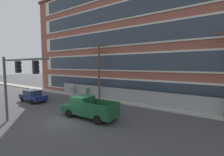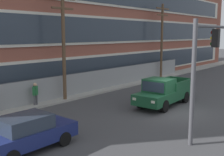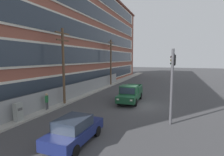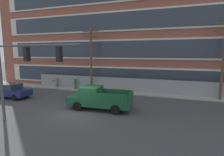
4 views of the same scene
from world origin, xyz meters
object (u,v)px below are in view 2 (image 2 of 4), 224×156
(traffic_signal_mast, at_px, (211,53))
(pickup_truck_dark_green, at_px, (163,92))
(utility_pole_near_corner, at_px, (64,42))
(utility_pole_midblock, at_px, (162,37))
(sedan_navy, at_px, (28,132))
(pedestrian_near_cabinet, at_px, (35,93))

(traffic_signal_mast, relative_size, pickup_truck_dark_green, 1.15)
(traffic_signal_mast, xyz_separation_m, utility_pole_near_corner, (-0.12, 10.75, 0.35))
(traffic_signal_mast, height_order, pickup_truck_dark_green, traffic_signal_mast)
(traffic_signal_mast, height_order, utility_pole_midblock, utility_pole_midblock)
(traffic_signal_mast, height_order, utility_pole_near_corner, utility_pole_near_corner)
(pickup_truck_dark_green, bearing_deg, traffic_signal_mast, -127.54)
(sedan_navy, distance_m, pedestrian_near_cabinet, 7.39)
(traffic_signal_mast, xyz_separation_m, utility_pole_midblock, (14.13, 10.95, 0.53))
(pickup_truck_dark_green, bearing_deg, utility_pole_midblock, 31.08)
(sedan_navy, relative_size, utility_pole_near_corner, 0.52)
(utility_pole_near_corner, bearing_deg, pedestrian_near_cabinet, 175.11)
(pickup_truck_dark_green, distance_m, sedan_navy, 10.51)
(sedan_navy, xyz_separation_m, pedestrian_near_cabinet, (4.48, 5.88, 0.18))
(sedan_navy, height_order, utility_pole_near_corner, utility_pole_near_corner)
(pickup_truck_dark_green, distance_m, utility_pole_midblock, 12.96)
(traffic_signal_mast, height_order, pedestrian_near_cabinet, traffic_signal_mast)
(utility_pole_midblock, bearing_deg, pickup_truck_dark_green, -148.92)
(utility_pole_near_corner, bearing_deg, sedan_navy, -140.58)
(utility_pole_midblock, bearing_deg, sedan_navy, -164.50)
(utility_pole_near_corner, distance_m, pedestrian_near_cabinet, 4.19)
(utility_pole_midblock, bearing_deg, utility_pole_near_corner, -179.21)
(pickup_truck_dark_green, relative_size, utility_pole_midblock, 0.69)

